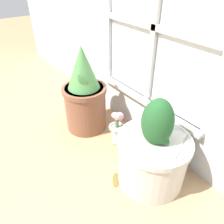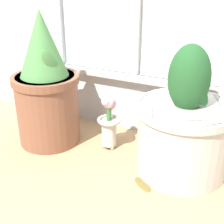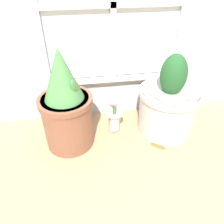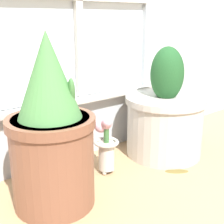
% 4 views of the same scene
% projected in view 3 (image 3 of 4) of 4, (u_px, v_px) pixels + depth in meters
% --- Properties ---
extents(ground_plane, '(10.00, 10.00, 0.00)m').
position_uv_depth(ground_plane, '(126.00, 158.00, 1.36)').
color(ground_plane, tan).
extents(potted_plant_left, '(0.32, 0.32, 0.65)m').
position_uv_depth(potted_plant_left, '(66.00, 107.00, 1.30)').
color(potted_plant_left, brown).
rests_on(potted_plant_left, ground_plane).
extents(potted_plant_right, '(0.41, 0.41, 0.56)m').
position_uv_depth(potted_plant_right, '(168.00, 104.00, 1.47)').
color(potted_plant_right, '#B7B2A8').
rests_on(potted_plant_right, ground_plane).
extents(flower_vase, '(0.11, 0.11, 0.27)m').
position_uv_depth(flower_vase, '(114.00, 114.00, 1.48)').
color(flower_vase, '#BCB7AD').
rests_on(flower_vase, ground_plane).
extents(fallen_leaf, '(0.11, 0.10, 0.01)m').
position_uv_depth(fallen_leaf, '(158.00, 146.00, 1.43)').
color(fallen_leaf, brown).
rests_on(fallen_leaf, ground_plane).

